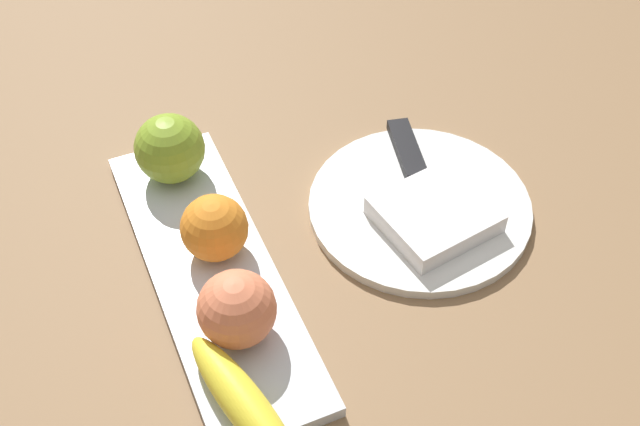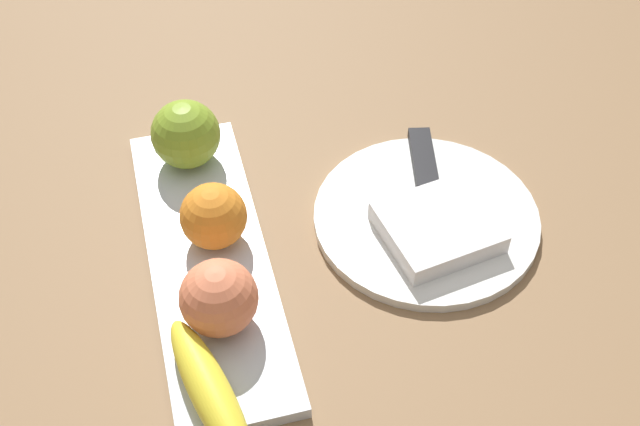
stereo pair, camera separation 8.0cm
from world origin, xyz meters
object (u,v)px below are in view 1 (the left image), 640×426
Objects in this scene: banana at (244,404)px; fruit_tray at (213,273)px; dinner_plate at (420,207)px; orange_near_apple at (214,228)px; folded_napkin at (435,215)px; knife at (410,160)px; peach at (237,309)px; apple at (170,149)px.

fruit_tray is at bearing -21.37° from banana.
dinner_plate is (0.00, 0.23, -0.00)m from fruit_tray.
folded_napkin is at bearing 77.28° from orange_near_apple.
dinner_plate is at bearing -4.74° from knife.
peach is at bearing -0.07° from fruit_tray.
apple is 0.28m from folded_napkin.
banana reaches higher than fruit_tray.
orange_near_apple is at bearing -102.72° from folded_napkin.
knife is at bearing -64.12° from banana.
folded_napkin reaches higher than dinner_plate.
apple is 0.12m from orange_near_apple.
knife is (-0.06, 0.24, 0.01)m from fruit_tray.
orange_near_apple reaches higher than dinner_plate.
fruit_tray is at bearing 179.93° from peach.
apple is 0.27m from dinner_plate.
fruit_tray is at bearing -1.23° from apple.
knife is (-0.09, 0.02, -0.01)m from folded_napkin.
folded_napkin is (0.17, 0.22, -0.03)m from apple.
folded_napkin is (-0.13, 0.25, -0.01)m from banana.
knife is (-0.22, 0.27, -0.02)m from banana.
banana is 0.69× the size of dinner_plate.
dinner_plate is (-0.16, 0.25, -0.03)m from banana.
banana is 0.30m from dinner_plate.
apple reaches higher than knife.
apple is at bearing -96.02° from knife.
orange_near_apple is 0.10m from peach.
orange_near_apple is (-0.02, 0.01, 0.04)m from fruit_tray.
dinner_plate is (0.14, 0.22, -0.05)m from apple.
fruit_tray is 1.62× the size of dinner_plate.
orange_near_apple is at bearing -24.20° from banana.
apple is at bearing -18.20° from banana.
apple is 0.22m from peach.
banana reaches higher than folded_napkin.
apple is at bearing -175.72° from orange_near_apple.
apple reaches higher than folded_napkin.
apple reaches higher than dinner_plate.
peach is 0.39× the size of knife.
banana reaches higher than knife.
fruit_tray is 0.23m from folded_napkin.
apple is at bearing -121.86° from dinner_plate.
apple reaches higher than fruit_tray.
banana is 2.26× the size of peach.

